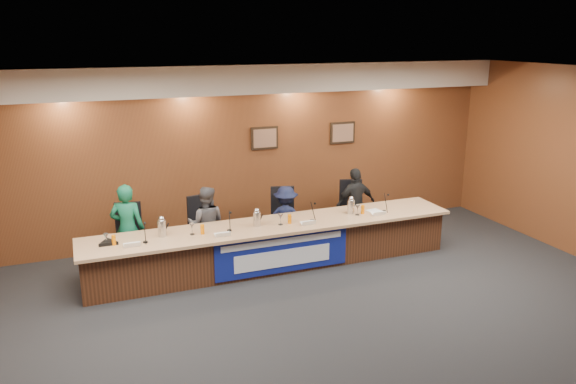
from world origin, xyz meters
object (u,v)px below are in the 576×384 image
panelist_c (286,218)px  office_chair_c (284,222)px  carafe_right (351,207)px  office_chair_b (205,232)px  panelist_d (355,204)px  office_chair_d (352,213)px  speakerphone (108,243)px  carafe_left (162,228)px  panelist_b (206,224)px  dais_body (274,246)px  office_chair_a (128,241)px  panelist_a (128,229)px  banner (283,253)px  carafe_mid (257,219)px

panelist_c → office_chair_c: size_ratio=2.41×
panelist_c → carafe_right: 1.17m
office_chair_b → panelist_d: bearing=-14.0°
office_chair_d → speakerphone: size_ratio=1.50×
speakerphone → carafe_right: bearing=0.2°
carafe_left → carafe_right: carafe_left is taller
panelist_b → dais_body: bearing=166.9°
office_chair_b → carafe_left: size_ratio=1.87×
panelist_c → office_chair_a: (-2.68, 0.10, -0.10)m
panelist_a → office_chair_a: 0.27m
banner → office_chair_a: 2.51m
banner → panelist_c: bearing=66.5°
panelist_b → carafe_right: bearing=-175.2°
office_chair_d → carafe_mid: 2.28m
office_chair_a → office_chair_c: size_ratio=1.00×
panelist_a → carafe_right: (3.63, -0.64, 0.14)m
panelist_a → panelist_d: (4.06, 0.00, -0.05)m
office_chair_d → carafe_mid: bearing=-145.0°
panelist_b → carafe_mid: 0.97m
banner → carafe_left: 1.90m
banner → panelist_d: panelist_d is taller
panelist_c → carafe_left: panelist_c is taller
panelist_b → panelist_c: 1.42m
panelist_b → carafe_left: panelist_b is taller
office_chair_b → carafe_left: carafe_left is taller
office_chair_a → dais_body: bearing=-5.2°
carafe_mid → dais_body: bearing=6.4°
banner → panelist_b: panelist_b is taller
office_chair_c → carafe_left: size_ratio=1.87×
panelist_a → panelist_c: bearing=-160.7°
office_chair_a → carafe_mid: carafe_mid is taller
panelist_a → carafe_left: panelist_a is taller
carafe_mid → panelist_b: bearing=135.4°
office_chair_b → speakerphone: (-1.60, -0.75, 0.30)m
office_chair_b → speakerphone: size_ratio=1.50×
office_chair_c → speakerphone: speakerphone is taller
banner → carafe_right: size_ratio=9.15×
office_chair_c → office_chair_b: bearing=-165.3°
office_chair_a → office_chair_c: 2.68m
dais_body → banner: bearing=-90.0°
panelist_d → carafe_left: 3.66m
banner → office_chair_c: banner is taller
panelist_a → office_chair_c: bearing=-158.5°
speakerphone → panelist_b: bearing=22.1°
carafe_mid → carafe_right: carafe_right is taller
banner → carafe_mid: bearing=127.7°
office_chair_a → carafe_right: (3.63, -0.74, 0.39)m
speakerphone → panelist_c: bearing=12.1°
office_chair_a → carafe_left: 0.93m
panelist_a → office_chair_d: panelist_a is taller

